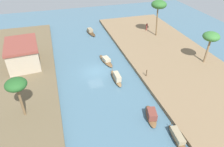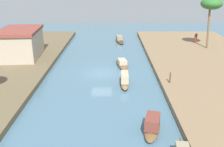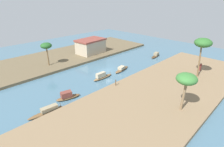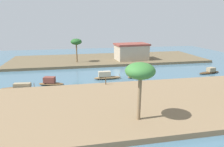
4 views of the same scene
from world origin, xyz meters
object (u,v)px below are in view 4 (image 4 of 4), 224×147
at_px(sampan_near_left_bank, 106,76).
at_px(sampan_with_tall_canopy, 210,71).
at_px(palm_tree_right_tall, 76,42).
at_px(riverside_building, 131,52).
at_px(sampan_downstream_large, 51,82).
at_px(mooring_post, 106,81).
at_px(sampan_with_red_awning, 20,87).
at_px(palm_tree_left_near, 140,72).
at_px(sampan_midstream, 140,75).

relative_size(sampan_near_left_bank, sampan_with_tall_canopy, 0.98).
distance_m(palm_tree_right_tall, riverside_building, 13.29).
distance_m(sampan_downstream_large, riverside_building, 23.71).
bearing_deg(sampan_with_tall_canopy, mooring_post, -177.04).
distance_m(sampan_with_red_awning, sampan_near_left_bank, 13.63).
bearing_deg(sampan_with_red_awning, riverside_building, 42.97).
distance_m(sampan_with_red_awning, palm_tree_left_near, 19.69).
distance_m(sampan_downstream_large, mooring_post, 8.73).
xyz_separation_m(sampan_with_red_awning, riverside_building, (21.86, 16.99, 2.13)).
distance_m(sampan_near_left_bank, palm_tree_left_near, 17.12).
distance_m(sampan_with_tall_canopy, mooring_post, 21.46).
distance_m(sampan_midstream, sampan_near_left_bank, 6.04).
distance_m(sampan_near_left_bank, sampan_with_tall_canopy, 19.99).
bearing_deg(riverside_building, mooring_post, -121.27).
bearing_deg(palm_tree_right_tall, palm_tree_left_near, -81.01).
distance_m(sampan_with_tall_canopy, sampan_downstream_large, 29.15).
relative_size(palm_tree_left_near, riverside_building, 0.69).
height_order(sampan_with_red_awning, sampan_with_tall_canopy, sampan_with_tall_canopy).
xyz_separation_m(sampan_midstream, palm_tree_left_near, (-5.77, -16.53, 4.91)).
relative_size(palm_tree_right_tall, riverside_building, 0.65).
bearing_deg(riverside_building, sampan_with_red_awning, -146.45).
relative_size(sampan_midstream, palm_tree_left_near, 0.90).
distance_m(palm_tree_left_near, riverside_building, 31.65).
relative_size(sampan_midstream, riverside_building, 0.62).
bearing_deg(palm_tree_right_tall, mooring_post, -78.97).
height_order(palm_tree_left_near, riverside_building, palm_tree_left_near).
xyz_separation_m(mooring_post, riverside_building, (9.49, 18.67, 1.40)).
relative_size(sampan_with_red_awning, mooring_post, 4.49).
height_order(sampan_midstream, mooring_post, mooring_post).
height_order(sampan_with_red_awning, palm_tree_left_near, palm_tree_left_near).
bearing_deg(riverside_building, palm_tree_left_near, -109.58).
bearing_deg(sampan_with_tall_canopy, sampan_midstream, 170.07).
distance_m(sampan_near_left_bank, sampan_downstream_large, 9.26).
relative_size(sampan_midstream, mooring_post, 4.44).
relative_size(sampan_midstream, sampan_with_tall_canopy, 1.04).
height_order(sampan_midstream, riverside_building, riverside_building).
relative_size(mooring_post, palm_tree_left_near, 0.20).
bearing_deg(sampan_near_left_bank, mooring_post, -100.55).
height_order(sampan_midstream, palm_tree_left_near, palm_tree_left_near).
relative_size(sampan_near_left_bank, palm_tree_left_near, 0.85).
relative_size(sampan_with_tall_canopy, sampan_downstream_large, 1.18).
height_order(sampan_downstream_large, palm_tree_right_tall, palm_tree_right_tall).
bearing_deg(sampan_with_red_awning, palm_tree_left_near, -39.61).
bearing_deg(sampan_with_red_awning, sampan_downstream_large, 22.66).
xyz_separation_m(sampan_with_red_awning, palm_tree_left_near, (13.56, -13.43, 4.87)).
height_order(sampan_midstream, sampan_downstream_large, sampan_downstream_large).
xyz_separation_m(sampan_with_tall_canopy, palm_tree_right_tall, (-24.45, 13.36, 4.69)).
relative_size(sampan_with_tall_canopy, mooring_post, 4.25).
bearing_deg(palm_tree_left_near, palm_tree_right_tall, 98.99).
bearing_deg(sampan_downstream_large, palm_tree_left_near, -43.60).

